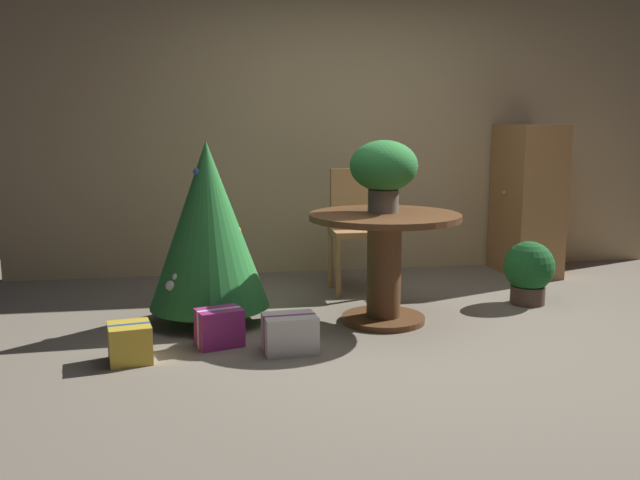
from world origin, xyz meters
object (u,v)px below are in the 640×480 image
Objects in this scene: flower_vase at (384,169)px; gift_box_cream at (290,333)px; round_dining_table at (384,251)px; potted_plant at (529,270)px; wooden_chair_far at (355,223)px; holiday_tree at (208,225)px; gift_box_purple at (219,328)px; gift_box_gold at (130,343)px; wooden_cabinet at (527,200)px.

gift_box_cream is at bearing -140.21° from flower_vase.
round_dining_table is 1.24m from potted_plant.
holiday_tree reaches higher than wooden_chair_far.
potted_plant is at bearing 10.14° from flower_vase.
potted_plant is at bearing 13.37° from round_dining_table.
holiday_tree is 0.78m from gift_box_purple.
wooden_cabinet is (3.28, 1.86, 0.56)m from gift_box_gold.
gift_box_cream is at bearing -143.54° from round_dining_table.
wooden_cabinet reaches higher than holiday_tree.
potted_plant is at bearing -114.22° from wooden_cabinet.
gift_box_purple is (-1.12, -0.42, -0.93)m from flower_vase.
wooden_chair_far is at bearing 32.11° from holiday_tree.
wooden_cabinet reaches higher than gift_box_cream.
round_dining_table is at bearing 36.46° from gift_box_cream.
potted_plant is (1.19, 0.28, -0.23)m from round_dining_table.
round_dining_table is 3.29× the size of gift_box_purple.
wooden_cabinet is at bearing 38.58° from round_dining_table.
wooden_cabinet is at bearing 65.78° from potted_plant.
gift_box_gold is at bearing -150.40° from wooden_cabinet.
round_dining_table is 1.04× the size of wooden_chair_far.
wooden_cabinet is (2.36, 1.84, 0.55)m from gift_box_cream.
holiday_tree is (-1.17, -0.73, 0.12)m from wooden_chair_far.
round_dining_table is 1.20m from holiday_tree.
wooden_chair_far is at bearing 90.00° from round_dining_table.
wooden_chair_far is 3.00× the size of gift_box_cream.
holiday_tree is 1.02m from gift_box_cream.
gift_box_purple is 0.45m from gift_box_cream.
holiday_tree is (-1.17, 0.20, 0.18)m from round_dining_table.
potted_plant is at bearing -28.66° from wooden_chair_far.
potted_plant is at bearing 16.36° from gift_box_gold.
flower_vase reaches higher than potted_plant.
gift_box_cream reaches higher than gift_box_gold.
wooden_cabinet is (1.66, 1.32, 0.18)m from round_dining_table.
flower_vase is at bearing 85.48° from round_dining_table.
gift_box_gold is 2.94m from potted_plant.
holiday_tree is 3.04m from wooden_cabinet.
wooden_cabinet is 2.80× the size of potted_plant.
round_dining_table is 0.83× the size of holiday_tree.
round_dining_table is 0.77× the size of wooden_cabinet.
gift_box_gold is (-0.51, -0.20, -0.01)m from gift_box_purple.
gift_box_purple is 0.95× the size of gift_box_cream.
flower_vase is 2.10m from wooden_cabinet.
gift_box_cream is 0.69× the size of potted_plant.
potted_plant is at bearing 15.26° from gift_box_purple.
wooden_chair_far is at bearing 42.24° from gift_box_gold.
gift_box_cream is (-0.71, -0.52, -0.38)m from round_dining_table.
gift_box_cream is at bearing 1.33° from gift_box_gold.
round_dining_table reaches higher than potted_plant.
wooden_cabinet reaches higher than potted_plant.
gift_box_purple reaches higher than gift_box_gold.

